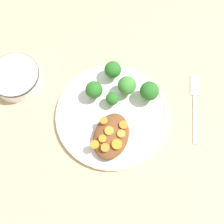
# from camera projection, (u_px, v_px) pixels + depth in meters

# --- Properties ---
(ground_plane) EXTENTS (4.00, 4.00, 0.00)m
(ground_plane) POSITION_uv_depth(u_px,v_px,m) (112.00, 116.00, 0.80)
(ground_plane) COLOR tan
(plate) EXTENTS (0.28, 0.28, 0.02)m
(plate) POSITION_uv_depth(u_px,v_px,m) (112.00, 115.00, 0.79)
(plate) COLOR white
(plate) RESTS_ON ground_plane
(dip_bowl) EXTENTS (0.13, 0.13, 0.04)m
(dip_bowl) POSITION_uv_depth(u_px,v_px,m) (16.00, 77.00, 0.81)
(dip_bowl) COLOR white
(dip_bowl) RESTS_ON ground_plane
(stew_mound) EXTENTS (0.12, 0.08, 0.03)m
(stew_mound) POSITION_uv_depth(u_px,v_px,m) (111.00, 136.00, 0.74)
(stew_mound) COLOR brown
(stew_mound) RESTS_ON plate
(broccoli_floret_0) EXTENTS (0.05, 0.05, 0.06)m
(broccoli_floret_0) POSITION_uv_depth(u_px,v_px,m) (127.00, 86.00, 0.77)
(broccoli_floret_0) COLOR #759E51
(broccoli_floret_0) RESTS_ON plate
(broccoli_floret_1) EXTENTS (0.04, 0.04, 0.06)m
(broccoli_floret_1) POSITION_uv_depth(u_px,v_px,m) (94.00, 90.00, 0.77)
(broccoli_floret_1) COLOR #759E51
(broccoli_floret_1) RESTS_ON plate
(broccoli_floret_2) EXTENTS (0.03, 0.03, 0.04)m
(broccoli_floret_2) POSITION_uv_depth(u_px,v_px,m) (112.00, 99.00, 0.77)
(broccoli_floret_2) COLOR #759E51
(broccoli_floret_2) RESTS_ON plate
(broccoli_floret_3) EXTENTS (0.04, 0.04, 0.06)m
(broccoli_floret_3) POSITION_uv_depth(u_px,v_px,m) (113.00, 70.00, 0.79)
(broccoli_floret_3) COLOR #759E51
(broccoli_floret_3) RESTS_ON plate
(broccoli_floret_4) EXTENTS (0.05, 0.05, 0.06)m
(broccoli_floret_4) POSITION_uv_depth(u_px,v_px,m) (149.00, 91.00, 0.77)
(broccoli_floret_4) COLOR #7FA85B
(broccoli_floret_4) RESTS_ON plate
(carrot_slice_0) EXTENTS (0.02, 0.02, 0.01)m
(carrot_slice_0) POSITION_uv_depth(u_px,v_px,m) (117.00, 144.00, 0.72)
(carrot_slice_0) COLOR orange
(carrot_slice_0) RESTS_ON stew_mound
(carrot_slice_1) EXTENTS (0.02, 0.02, 0.00)m
(carrot_slice_1) POSITION_uv_depth(u_px,v_px,m) (124.00, 125.00, 0.73)
(carrot_slice_1) COLOR orange
(carrot_slice_1) RESTS_ON stew_mound
(carrot_slice_2) EXTENTS (0.02, 0.02, 0.01)m
(carrot_slice_2) POSITION_uv_depth(u_px,v_px,m) (104.00, 121.00, 0.74)
(carrot_slice_2) COLOR orange
(carrot_slice_2) RESTS_ON stew_mound
(carrot_slice_3) EXTENTS (0.02, 0.02, 0.00)m
(carrot_slice_3) POSITION_uv_depth(u_px,v_px,m) (109.00, 131.00, 0.73)
(carrot_slice_3) COLOR orange
(carrot_slice_3) RESTS_ON stew_mound
(carrot_slice_4) EXTENTS (0.02, 0.02, 0.01)m
(carrot_slice_4) POSITION_uv_depth(u_px,v_px,m) (103.00, 139.00, 0.72)
(carrot_slice_4) COLOR orange
(carrot_slice_4) RESTS_ON stew_mound
(carrot_slice_5) EXTENTS (0.02, 0.02, 0.00)m
(carrot_slice_5) POSITION_uv_depth(u_px,v_px,m) (121.00, 134.00, 0.73)
(carrot_slice_5) COLOR orange
(carrot_slice_5) RESTS_ON stew_mound
(carrot_slice_6) EXTENTS (0.02, 0.02, 0.00)m
(carrot_slice_6) POSITION_uv_depth(u_px,v_px,m) (105.00, 148.00, 0.71)
(carrot_slice_6) COLOR orange
(carrot_slice_6) RESTS_ON stew_mound
(carrot_slice_7) EXTENTS (0.02, 0.02, 0.01)m
(carrot_slice_7) POSITION_uv_depth(u_px,v_px,m) (95.00, 145.00, 0.72)
(carrot_slice_7) COLOR orange
(carrot_slice_7) RESTS_ON stew_mound
(fork) EXTENTS (0.19, 0.05, 0.01)m
(fork) POSITION_uv_depth(u_px,v_px,m) (195.00, 101.00, 0.81)
(fork) COLOR #B6B6B6
(fork) RESTS_ON ground_plane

